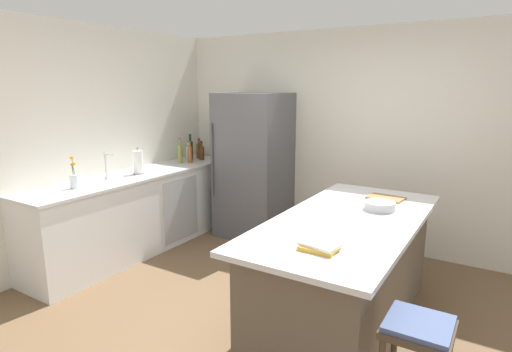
{
  "coord_description": "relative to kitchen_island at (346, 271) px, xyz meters",
  "views": [
    {
      "loc": [
        1.59,
        -2.63,
        1.93
      ],
      "look_at": [
        -0.66,
        1.01,
        1.0
      ],
      "focal_mm": 29.11,
      "sensor_mm": 36.0,
      "label": 1
    }
  ],
  "objects": [
    {
      "name": "refrigerator",
      "position": [
        -1.77,
        1.41,
        0.47
      ],
      "size": [
        0.83,
        0.77,
        1.85
      ],
      "color": "#56565B",
      "rests_on": "ground_plane"
    },
    {
      "name": "paper_towel_roll",
      "position": [
        -2.62,
        0.25,
        0.6
      ],
      "size": [
        0.14,
        0.14,
        0.31
      ],
      "color": "gray",
      "rests_on": "counter_run_left"
    },
    {
      "name": "cookbook_stack",
      "position": [
        0.06,
        -0.72,
        0.47
      ],
      "size": [
        0.27,
        0.19,
        0.05
      ],
      "color": "gold",
      "rests_on": "kitchen_island"
    },
    {
      "name": "wall_left",
      "position": [
        -3.02,
        -0.42,
        0.84
      ],
      "size": [
        0.1,
        6.0,
        2.6
      ],
      "primitive_type": "cube",
      "color": "silver",
      "rests_on": "ground_plane"
    },
    {
      "name": "cutting_board",
      "position": [
        0.1,
        0.74,
        0.46
      ],
      "size": [
        0.34,
        0.24,
        0.02
      ],
      "color": "#9E7042",
      "rests_on": "kitchen_island"
    },
    {
      "name": "wall_rear",
      "position": [
        -0.57,
        1.83,
        0.84
      ],
      "size": [
        6.0,
        0.1,
        2.6
      ],
      "primitive_type": "cube",
      "color": "silver",
      "rests_on": "ground_plane"
    },
    {
      "name": "counter_run_left",
      "position": [
        -2.65,
        0.27,
        0.01
      ],
      "size": [
        0.66,
        2.85,
        0.93
      ],
      "color": "white",
      "rests_on": "ground_plane"
    },
    {
      "name": "ground_plane",
      "position": [
        -0.57,
        -0.42,
        -0.46
      ],
      "size": [
        7.2,
        7.2,
        0.0
      ],
      "primitive_type": "plane",
      "color": "brown"
    },
    {
      "name": "sink_faucet",
      "position": [
        -2.7,
        -0.13,
        0.63
      ],
      "size": [
        0.15,
        0.05,
        0.3
      ],
      "color": "silver",
      "rests_on": "counter_run_left"
    },
    {
      "name": "flower_vase",
      "position": [
        -2.63,
        -0.58,
        0.57
      ],
      "size": [
        0.09,
        0.09,
        0.33
      ],
      "color": "silver",
      "rests_on": "counter_run_left"
    },
    {
      "name": "kitchen_island",
      "position": [
        0.0,
        0.0,
        0.0
      ],
      "size": [
        1.03,
        2.23,
        0.91
      ],
      "color": "brown",
      "rests_on": "ground_plane"
    },
    {
      "name": "mixing_bowl",
      "position": [
        0.15,
        0.36,
        0.48
      ],
      "size": [
        0.26,
        0.26,
        0.07
      ],
      "color": "#B2B5BA",
      "rests_on": "kitchen_island"
    },
    {
      "name": "hot_sauce_bottle",
      "position": [
        -2.56,
        1.57,
        0.57
      ],
      "size": [
        0.05,
        0.05,
        0.24
      ],
      "color": "red",
      "rests_on": "counter_run_left"
    },
    {
      "name": "syrup_bottle",
      "position": [
        -2.6,
        1.38,
        0.57
      ],
      "size": [
        0.07,
        0.07,
        0.26
      ],
      "color": "#5B3319",
      "rests_on": "counter_run_left"
    },
    {
      "name": "vinegar_bottle",
      "position": [
        -2.58,
        1.11,
        0.59
      ],
      "size": [
        0.06,
        0.06,
        0.3
      ],
      "color": "#994C23",
      "rests_on": "counter_run_left"
    },
    {
      "name": "gin_bottle",
      "position": [
        -2.67,
        1.19,
        0.58
      ],
      "size": [
        0.07,
        0.07,
        0.28
      ],
      "color": "#8CB79E",
      "rests_on": "counter_run_left"
    },
    {
      "name": "wine_bottle",
      "position": [
        -2.73,
        1.29,
        0.61
      ],
      "size": [
        0.07,
        0.07,
        0.35
      ],
      "color": "#19381E",
      "rests_on": "counter_run_left"
    },
    {
      "name": "bar_stool",
      "position": [
        0.72,
        -0.86,
        0.1
      ],
      "size": [
        0.36,
        0.36,
        0.68
      ],
      "color": "#473828",
      "rests_on": "ground_plane"
    },
    {
      "name": "olive_oil_bottle",
      "position": [
        -2.67,
        1.02,
        0.6
      ],
      "size": [
        0.06,
        0.06,
        0.34
      ],
      "color": "olive",
      "rests_on": "counter_run_left"
    },
    {
      "name": "whiskey_bottle",
      "position": [
        -2.72,
        1.48,
        0.58
      ],
      "size": [
        0.09,
        0.09,
        0.27
      ],
      "color": "brown",
      "rests_on": "counter_run_left"
    }
  ]
}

